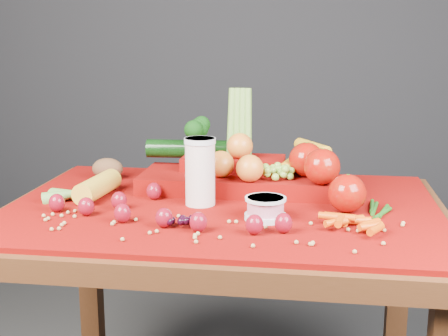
# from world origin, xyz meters

# --- Properties ---
(table) EXTENTS (1.10, 0.80, 0.75)m
(table) POSITION_xyz_m (0.00, 0.00, 0.66)
(table) COLOR #3C1F0D
(table) RESTS_ON ground
(red_cloth) EXTENTS (1.05, 0.75, 0.01)m
(red_cloth) POSITION_xyz_m (0.00, 0.00, 0.76)
(red_cloth) COLOR #710303
(red_cloth) RESTS_ON table
(milk_glass) EXTENTS (0.08, 0.08, 0.17)m
(milk_glass) POSITION_xyz_m (-0.05, -0.01, 0.85)
(milk_glass) COLOR beige
(milk_glass) RESTS_ON red_cloth
(yogurt_bowl) EXTENTS (0.10, 0.10, 0.05)m
(yogurt_bowl) POSITION_xyz_m (0.11, -0.11, 0.79)
(yogurt_bowl) COLOR silver
(yogurt_bowl) RESTS_ON red_cloth
(strawberry_scatter) EXTENTS (0.58, 0.28, 0.05)m
(strawberry_scatter) POSITION_xyz_m (-0.15, -0.14, 0.79)
(strawberry_scatter) COLOR maroon
(strawberry_scatter) RESTS_ON red_cloth
(dark_grape_cluster) EXTENTS (0.06, 0.05, 0.03)m
(dark_grape_cluster) POSITION_xyz_m (-0.07, -0.19, 0.78)
(dark_grape_cluster) COLOR black
(dark_grape_cluster) RESTS_ON red_cloth
(soybean_scatter) EXTENTS (0.84, 0.24, 0.01)m
(soybean_scatter) POSITION_xyz_m (0.00, -0.20, 0.77)
(soybean_scatter) COLOR #B0884C
(soybean_scatter) RESTS_ON red_cloth
(corn_ear) EXTENTS (0.20, 0.24, 0.06)m
(corn_ear) POSITION_xyz_m (-0.36, -0.01, 0.78)
(corn_ear) COLOR gold
(corn_ear) RESTS_ON red_cloth
(potato) EXTENTS (0.09, 0.07, 0.06)m
(potato) POSITION_xyz_m (-0.37, 0.22, 0.79)
(potato) COLOR brown
(potato) RESTS_ON red_cloth
(baby_carrot_pile) EXTENTS (0.17, 0.17, 0.03)m
(baby_carrot_pile) POSITION_xyz_m (0.30, -0.17, 0.78)
(baby_carrot_pile) COLOR #C84307
(baby_carrot_pile) RESTS_ON red_cloth
(green_bean_pile) EXTENTS (0.14, 0.12, 0.01)m
(green_bean_pile) POSITION_xyz_m (0.38, -0.01, 0.77)
(green_bean_pile) COLOR #1A5513
(green_bean_pile) RESTS_ON red_cloth
(produce_mound) EXTENTS (0.60, 0.37, 0.27)m
(produce_mound) POSITION_xyz_m (0.06, 0.15, 0.82)
(produce_mound) COLOR #710303
(produce_mound) RESTS_ON red_cloth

